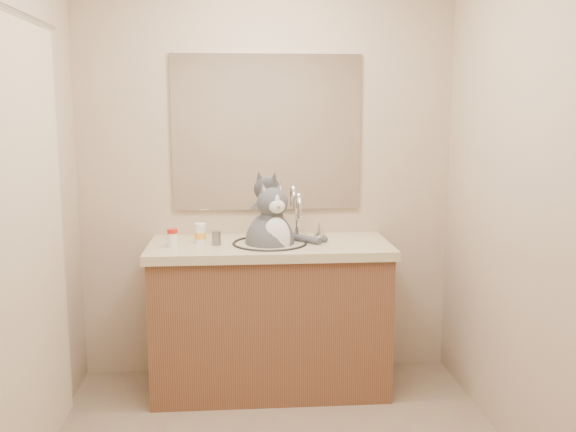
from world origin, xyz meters
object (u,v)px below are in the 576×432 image
object	(u,v)px
pill_bottle_orange	(200,234)
grey_canister	(216,238)
cat	(271,240)
pill_bottle_redcap	(173,238)

from	to	relation	value
pill_bottle_orange	grey_canister	xyz separation A→B (m)	(0.09, -0.05, -0.01)
cat	pill_bottle_redcap	distance (m)	0.54
cat	pill_bottle_orange	bearing A→B (deg)	158.29
cat	pill_bottle_orange	world-z (taller)	cat
pill_bottle_orange	cat	bearing A→B (deg)	-4.23
cat	grey_canister	bearing A→B (deg)	167.40
pill_bottle_redcap	grey_canister	world-z (taller)	pill_bottle_redcap
pill_bottle_redcap	grey_canister	size ratio (longest dim) A/B	1.26
pill_bottle_orange	grey_canister	world-z (taller)	pill_bottle_orange
cat	grey_canister	size ratio (longest dim) A/B	7.11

